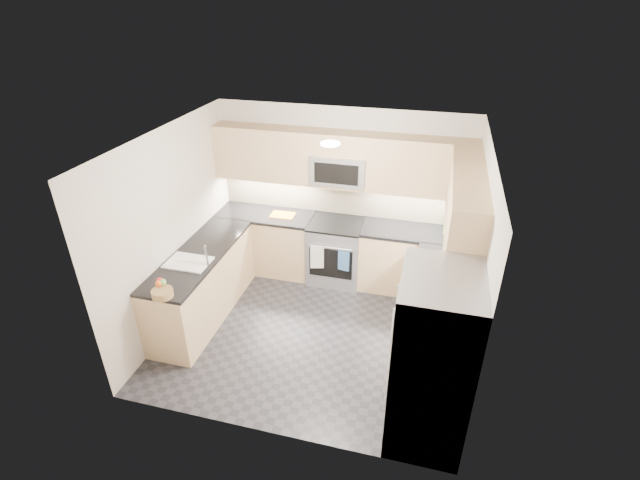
{
  "coord_description": "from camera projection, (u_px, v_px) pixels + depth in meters",
  "views": [
    {
      "loc": [
        1.26,
        -4.48,
        3.91
      ],
      "look_at": [
        0.0,
        0.35,
        1.15
      ],
      "focal_mm": 26.0,
      "sensor_mm": 36.0,
      "label": 1
    }
  ],
  "objects": [
    {
      "name": "wall_front",
      "position": [
        263.0,
        335.0,
        4.0
      ],
      "size": [
        3.6,
        0.02,
        2.5
      ],
      "primitive_type": "cube",
      "color": "beige",
      "rests_on": "floor"
    },
    {
      "name": "fruit_apple",
      "position": [
        160.0,
        281.0,
        5.09
      ],
      "size": [
        0.07,
        0.07,
        0.07
      ],
      "primitive_type": "sphere",
      "color": "red",
      "rests_on": "fruit_basket"
    },
    {
      "name": "cutting_board",
      "position": [
        283.0,
        215.0,
        6.79
      ],
      "size": [
        0.35,
        0.25,
        0.01
      ],
      "primitive_type": "cube",
      "rotation": [
        0.0,
        0.0,
        0.03
      ],
      "color": "orange",
      "rests_on": "countertop_back_left"
    },
    {
      "name": "oven_door_glass",
      "position": [
        331.0,
        264.0,
        6.54
      ],
      "size": [
        0.62,
        0.02,
        0.45
      ],
      "primitive_type": "cube",
      "color": "black",
      "rests_on": "gas_range"
    },
    {
      "name": "oven_handle",
      "position": [
        330.0,
        248.0,
        6.4
      ],
      "size": [
        0.6,
        0.02,
        0.02
      ],
      "primitive_type": "cylinder",
      "rotation": [
        0.0,
        1.57,
        0.0
      ],
      "color": "#B2B5BA",
      "rests_on": "gas_range"
    },
    {
      "name": "ceiling",
      "position": [
        311.0,
        141.0,
        4.75
      ],
      "size": [
        3.6,
        3.2,
        0.02
      ],
      "primitive_type": "cube",
      "color": "beige",
      "rests_on": "wall_back"
    },
    {
      "name": "fruit_orange",
      "position": [
        159.0,
        284.0,
        5.04
      ],
      "size": [
        0.07,
        0.07,
        0.07
      ],
      "primitive_type": "sphere",
      "color": "#E05A18",
      "rests_on": "fruit_basket"
    },
    {
      "name": "backsplash_right",
      "position": [
        472.0,
        251.0,
        5.37
      ],
      "size": [
        0.01,
        2.3,
        0.51
      ],
      "primitive_type": "cube",
      "color": "#C9B391",
      "rests_on": "wall_right"
    },
    {
      "name": "sink_basin",
      "position": [
        189.0,
        267.0,
        5.66
      ],
      "size": [
        0.52,
        0.38,
        0.16
      ],
      "primitive_type": "cube",
      "color": "white",
      "rests_on": "base_cab_peninsula"
    },
    {
      "name": "base_cab_back_right",
      "position": [
        411.0,
        261.0,
        6.6
      ],
      "size": [
        1.42,
        0.6,
        0.9
      ],
      "primitive_type": "cube",
      "color": "tan",
      "rests_on": "floor"
    },
    {
      "name": "faucet",
      "position": [
        206.0,
        256.0,
        5.5
      ],
      "size": [
        0.03,
        0.03,
        0.28
      ],
      "primitive_type": "cylinder",
      "color": "silver",
      "rests_on": "countertop_peninsula"
    },
    {
      "name": "fridge_handle_right",
      "position": [
        394.0,
        336.0,
        4.44
      ],
      "size": [
        0.02,
        0.02,
        1.2
      ],
      "primitive_type": "cylinder",
      "color": "#B2B5BA",
      "rests_on": "refrigerator"
    },
    {
      "name": "base_cab_peninsula",
      "position": [
        203.0,
        285.0,
        6.08
      ],
      "size": [
        0.6,
        2.0,
        0.9
      ],
      "primitive_type": "cube",
      "color": "tan",
      "rests_on": "floor"
    },
    {
      "name": "microwave_door",
      "position": [
        336.0,
        174.0,
        6.15
      ],
      "size": [
        0.6,
        0.01,
        0.28
      ],
      "primitive_type": "cube",
      "color": "black",
      "rests_on": "microwave"
    },
    {
      "name": "fridge_handle_left",
      "position": [
        389.0,
        362.0,
        4.14
      ],
      "size": [
        0.02,
        0.02,
        1.2
      ],
      "primitive_type": "cylinder",
      "color": "#B2B5BA",
      "rests_on": "refrigerator"
    },
    {
      "name": "base_cab_right",
      "position": [
        437.0,
        314.0,
        5.54
      ],
      "size": [
        0.6,
        1.7,
        0.9
      ],
      "primitive_type": "cube",
      "color": "tan",
      "rests_on": "floor"
    },
    {
      "name": "fruit_pear",
      "position": [
        163.0,
        282.0,
        5.06
      ],
      "size": [
        0.07,
        0.07,
        0.07
      ],
      "primitive_type": "sphere",
      "color": "#68B14C",
      "rests_on": "fruit_basket"
    },
    {
      "name": "wall_left",
      "position": [
        173.0,
        228.0,
        5.75
      ],
      "size": [
        0.02,
        3.2,
        2.5
      ],
      "primitive_type": "cube",
      "color": "beige",
      "rests_on": "floor"
    },
    {
      "name": "range_cooktop",
      "position": [
        336.0,
        224.0,
        6.6
      ],
      "size": [
        0.76,
        0.65,
        0.03
      ],
      "primitive_type": "cube",
      "color": "black",
      "rests_on": "gas_range"
    },
    {
      "name": "countertop_back_right",
      "position": [
        414.0,
        232.0,
        6.38
      ],
      "size": [
        1.42,
        0.63,
        0.04
      ],
      "primitive_type": "cube",
      "color": "black",
      "rests_on": "base_cab_back_right"
    },
    {
      "name": "countertop_right",
      "position": [
        442.0,
        282.0,
        5.31
      ],
      "size": [
        0.63,
        1.7,
        0.04
      ],
      "primitive_type": "cube",
      "color": "black",
      "rests_on": "base_cab_right"
    },
    {
      "name": "upper_cab_back",
      "position": [
        340.0,
        160.0,
        6.28
      ],
      "size": [
        3.6,
        0.35,
        0.75
      ],
      "primitive_type": "cube",
      "color": "tan",
      "rests_on": "wall_back"
    },
    {
      "name": "dish_towel_blue",
      "position": [
        344.0,
        261.0,
        6.42
      ],
      "size": [
        0.16,
        0.04,
        0.31
      ],
      "primitive_type": "cube",
      "rotation": [
        0.0,
        0.0,
        -0.17
      ],
      "color": "#366095",
      "rests_on": "oven_handle"
    },
    {
      "name": "wall_back",
      "position": [
        342.0,
        194.0,
        6.71
      ],
      "size": [
        3.6,
        0.02,
        2.5
      ],
      "primitive_type": "cube",
      "color": "beige",
      "rests_on": "floor"
    },
    {
      "name": "backsplash_back",
      "position": [
        342.0,
        197.0,
        6.73
      ],
      "size": [
        3.6,
        0.01,
        0.51
      ],
      "primitive_type": "cube",
      "color": "#C9B391",
      "rests_on": "wall_back"
    },
    {
      "name": "countertop_back_left",
      "position": [
        265.0,
        215.0,
        6.86
      ],
      "size": [
        1.42,
        0.63,
        0.04
      ],
      "primitive_type": "cube",
      "color": "black",
      "rests_on": "base_cab_back_left"
    },
    {
      "name": "wall_right",
      "position": [
        474.0,
        268.0,
        4.96
      ],
      "size": [
        0.02,
        3.2,
        2.5
      ],
      "primitive_type": "cube",
      "color": "beige",
      "rests_on": "floor"
    },
    {
      "name": "utensil_bowl",
      "position": [
        455.0,
        229.0,
        6.23
      ],
      "size": [
        0.35,
        0.35,
        0.18
      ],
      "primitive_type": "cylinder",
      "rotation": [
        0.0,
        0.0,
        0.14
      ],
      "color": "#649F44",
      "rests_on": "countertop_back_right"
    },
    {
      "name": "base_cab_back_left",
      "position": [
        267.0,
        242.0,
        7.09
      ],
      "size": [
        1.42,
        0.6,
        0.9
      ],
      "primitive_type": "cube",
      "color": "tan",
      "rests_on": "floor"
    },
    {
      "name": "floor",
      "position": [
        313.0,
        331.0,
        5.96
      ],
      "size": [
        3.6,
        3.2,
        0.0
      ],
      "primitive_type": "cube",
      "color": "black",
      "rests_on": "ground"
    },
    {
      "name": "upper_cab_right",
      "position": [
        465.0,
        207.0,
        4.95
      ],
      "size": [
        0.35,
        1.95,
        0.75
      ],
      "primitive_type": "cube",
      "color": "tan",
      "rests_on": "wall_right"
    },
    {
      "name": "refrigerator",
      "position": [
        432.0,
        360.0,
        4.23
      ],
      "size": [
        0.7,
        0.9,
        1.8
      ],
      "primitive_type": "cube",
      "color": "#919298",
      "rests_on": "floor"
    },
    {
      "name": "microwave",
      "position": [
        339.0,
        169.0,
        6.32
      ],
      "size": [
        0.76,
        0.4,
        0.4
      ],
      "primitive_type": "cube",
      "color": "#94969B",
      "rests_on": "upper_cab_back"
    },
    {
      "name": "countertop_peninsula",
      "position": [
        198.0,
        254.0,
        5.85
      ],
      "size": [
        0.63,
        2.0,
        0.04
      ],
      "primitive_type": "cube",
      "color": "black",
      "rests_on": "base_cab_peninsula"
    },
    {
      "name": "fruit_basket",
      "position": [
        162.0,
        293.0,
        5.01
      ],
      "size": [
        0.3,
        0.3,
        0.08
      ],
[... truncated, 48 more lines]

